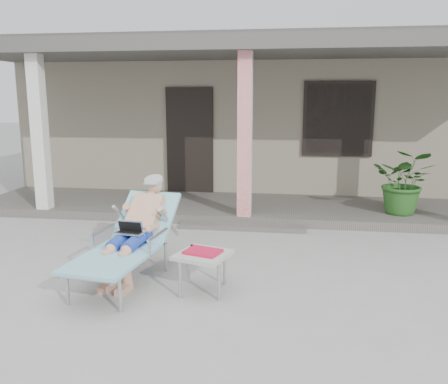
# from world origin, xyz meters

# --- Properties ---
(ground) EXTENTS (60.00, 60.00, 0.00)m
(ground) POSITION_xyz_m (0.00, 0.00, 0.00)
(ground) COLOR #9E9E99
(ground) RESTS_ON ground
(house) EXTENTS (10.40, 5.40, 3.30)m
(house) POSITION_xyz_m (0.00, 6.50, 1.67)
(house) COLOR gray
(house) RESTS_ON ground
(porch_deck) EXTENTS (10.00, 2.00, 0.15)m
(porch_deck) POSITION_xyz_m (0.00, 3.00, 0.07)
(porch_deck) COLOR #605B56
(porch_deck) RESTS_ON ground
(porch_overhang) EXTENTS (10.00, 2.30, 2.85)m
(porch_overhang) POSITION_xyz_m (0.00, 2.95, 2.79)
(porch_overhang) COLOR silver
(porch_overhang) RESTS_ON porch_deck
(porch_step) EXTENTS (2.00, 0.30, 0.07)m
(porch_step) POSITION_xyz_m (0.00, 1.85, 0.04)
(porch_step) COLOR #605B56
(porch_step) RESTS_ON ground
(lounger) EXTENTS (0.90, 1.88, 1.19)m
(lounger) POSITION_xyz_m (-1.04, -0.35, 0.73)
(lounger) COLOR #B7B7BC
(lounger) RESTS_ON ground
(side_table) EXTENTS (0.65, 0.65, 0.46)m
(side_table) POSITION_xyz_m (-0.15, -0.65, 0.39)
(side_table) COLOR #B3B3AE
(side_table) RESTS_ON ground
(potted_palm) EXTENTS (1.21, 1.13, 1.08)m
(potted_palm) POSITION_xyz_m (2.61, 2.67, 0.69)
(potted_palm) COLOR #26591E
(potted_palm) RESTS_ON porch_deck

